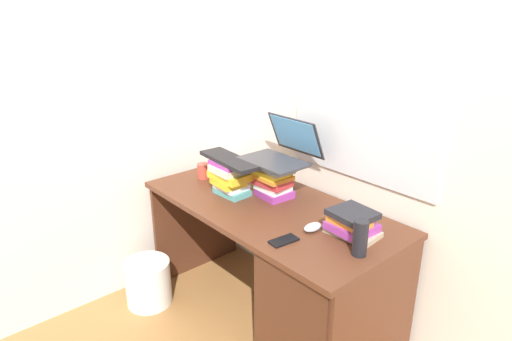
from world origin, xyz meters
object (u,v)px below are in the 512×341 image
(desk, at_px, (314,289))
(wastebasket, at_px, (148,282))
(keyboard, at_px, (230,160))
(computer_mouse, at_px, (313,227))
(book_stack_tall, at_px, (273,179))
(cell_phone, at_px, (284,241))
(book_stack_keyboard_riser, at_px, (230,177))
(laptop, at_px, (283,150))
(book_stack_side, at_px, (352,224))
(water_bottle, at_px, (360,238))
(mug, at_px, (204,171))

(desk, bearing_deg, wastebasket, -155.09)
(keyboard, bearing_deg, computer_mouse, 7.07)
(desk, xyz_separation_m, book_stack_tall, (-0.44, 0.12, 0.43))
(cell_phone, xyz_separation_m, wastebasket, (-0.91, -0.25, -0.59))
(book_stack_keyboard_riser, xyz_separation_m, keyboard, (0.00, 0.00, 0.10))
(desk, distance_m, keyboard, 0.82)
(laptop, relative_size, cell_phone, 2.64)
(book_stack_side, xyz_separation_m, laptop, (-0.56, 0.09, 0.20))
(water_bottle, bearing_deg, book_stack_tall, 168.67)
(book_stack_side, bearing_deg, laptop, 170.68)
(wastebasket, bearing_deg, cell_phone, 15.37)
(computer_mouse, relative_size, water_bottle, 0.64)
(book_stack_side, bearing_deg, computer_mouse, -144.65)
(laptop, distance_m, keyboard, 0.30)
(book_stack_tall, height_order, keyboard, keyboard)
(laptop, relative_size, computer_mouse, 3.45)
(cell_phone, bearing_deg, book_stack_keyboard_riser, 172.80)
(water_bottle, bearing_deg, laptop, 163.34)
(computer_mouse, bearing_deg, book_stack_side, 35.35)
(book_stack_tall, xyz_separation_m, computer_mouse, (0.42, -0.13, -0.09))
(book_stack_tall, height_order, water_bottle, book_stack_tall)
(laptop, bearing_deg, water_bottle, -16.66)
(wastebasket, bearing_deg, book_stack_tall, 47.48)
(book_stack_tall, bearing_deg, cell_phone, -37.30)
(book_stack_tall, distance_m, wastebasket, 1.02)
(cell_phone, bearing_deg, book_stack_side, 67.01)
(book_stack_side, distance_m, keyboard, 0.77)
(book_stack_keyboard_riser, distance_m, keyboard, 0.10)
(water_bottle, height_order, wastebasket, water_bottle)
(book_stack_side, xyz_separation_m, cell_phone, (-0.16, -0.28, -0.05))
(desk, relative_size, laptop, 4.08)
(cell_phone, bearing_deg, keyboard, 172.67)
(book_stack_tall, xyz_separation_m, cell_phone, (0.40, -0.31, -0.10))
(book_stack_keyboard_riser, relative_size, computer_mouse, 2.17)
(book_stack_keyboard_riser, bearing_deg, computer_mouse, 2.92)
(laptop, height_order, cell_phone, laptop)
(computer_mouse, bearing_deg, mug, -179.98)
(book_stack_tall, distance_m, book_stack_side, 0.56)
(computer_mouse, bearing_deg, cell_phone, -94.74)
(book_stack_side, distance_m, mug, 1.06)
(water_bottle, relative_size, cell_phone, 1.19)
(water_bottle, bearing_deg, book_stack_keyboard_riser, -178.73)
(computer_mouse, xyz_separation_m, mug, (-0.91, -0.00, 0.03))
(book_stack_keyboard_riser, relative_size, book_stack_side, 0.92)
(computer_mouse, bearing_deg, book_stack_tall, 162.89)
(desk, height_order, computer_mouse, computer_mouse)
(mug, height_order, water_bottle, water_bottle)
(desk, relative_size, book_stack_side, 5.93)
(book_stack_keyboard_riser, height_order, wastebasket, book_stack_keyboard_riser)
(laptop, xyz_separation_m, cell_phone, (0.40, -0.37, -0.25))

